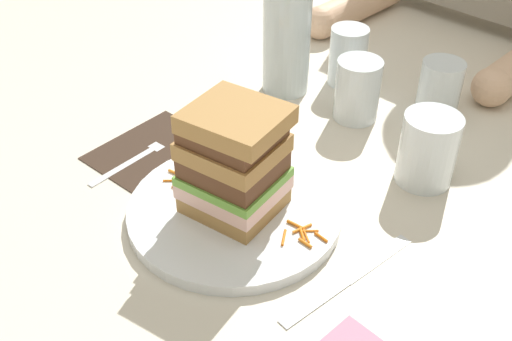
{
  "coord_description": "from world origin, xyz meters",
  "views": [
    {
      "loc": [
        0.42,
        -0.39,
        0.51
      ],
      "look_at": [
        0.0,
        0.03,
        0.06
      ],
      "focal_mm": 42.97,
      "sensor_mm": 36.0,
      "label": 1
    }
  ],
  "objects_px": {
    "knife": "(345,281)",
    "empty_tumbler_1": "(357,90)",
    "juice_glass": "(427,154)",
    "empty_tumbler_2": "(348,56)",
    "empty_tumbler_0": "(440,88)",
    "napkin_dark": "(152,149)",
    "sandwich": "(238,162)",
    "water_bottle": "(288,12)",
    "main_plate": "(239,212)",
    "fork": "(140,154)"
  },
  "relations": [
    {
      "from": "napkin_dark",
      "to": "sandwich",
      "type": "bearing_deg",
      "value": -3.53
    },
    {
      "from": "napkin_dark",
      "to": "empty_tumbler_2",
      "type": "distance_m",
      "value": 0.36
    },
    {
      "from": "sandwich",
      "to": "water_bottle",
      "type": "distance_m",
      "value": 0.33
    },
    {
      "from": "main_plate",
      "to": "water_bottle",
      "type": "distance_m",
      "value": 0.35
    },
    {
      "from": "empty_tumbler_2",
      "to": "fork",
      "type": "bearing_deg",
      "value": -101.22
    },
    {
      "from": "napkin_dark",
      "to": "fork",
      "type": "xyz_separation_m",
      "value": [
        0.0,
        -0.02,
        0.0
      ]
    },
    {
      "from": "juice_glass",
      "to": "empty_tumbler_0",
      "type": "height_order",
      "value": "juice_glass"
    },
    {
      "from": "knife",
      "to": "empty_tumbler_1",
      "type": "xyz_separation_m",
      "value": [
        -0.2,
        0.28,
        0.05
      ]
    },
    {
      "from": "juice_glass",
      "to": "empty_tumbler_2",
      "type": "relative_size",
      "value": 1.01
    },
    {
      "from": "water_bottle",
      "to": "empty_tumbler_1",
      "type": "xyz_separation_m",
      "value": [
        0.13,
        0.01,
        -0.09
      ]
    },
    {
      "from": "main_plate",
      "to": "sandwich",
      "type": "xyz_separation_m",
      "value": [
        0.0,
        0.0,
        0.08
      ]
    },
    {
      "from": "sandwich",
      "to": "empty_tumbler_1",
      "type": "xyz_separation_m",
      "value": [
        -0.04,
        0.29,
        -0.04
      ]
    },
    {
      "from": "napkin_dark",
      "to": "juice_glass",
      "type": "xyz_separation_m",
      "value": [
        0.31,
        0.21,
        0.04
      ]
    },
    {
      "from": "juice_glass",
      "to": "water_bottle",
      "type": "distance_m",
      "value": 0.31
    },
    {
      "from": "sandwich",
      "to": "empty_tumbler_0",
      "type": "xyz_separation_m",
      "value": [
        0.04,
        0.39,
        -0.04
      ]
    },
    {
      "from": "sandwich",
      "to": "fork",
      "type": "relative_size",
      "value": 0.85
    },
    {
      "from": "napkin_dark",
      "to": "knife",
      "type": "xyz_separation_m",
      "value": [
        0.35,
        -0.01,
        0.0
      ]
    },
    {
      "from": "fork",
      "to": "empty_tumbler_0",
      "type": "height_order",
      "value": "empty_tumbler_0"
    },
    {
      "from": "main_plate",
      "to": "empty_tumbler_2",
      "type": "height_order",
      "value": "empty_tumbler_2"
    },
    {
      "from": "knife",
      "to": "juice_glass",
      "type": "xyz_separation_m",
      "value": [
        -0.04,
        0.22,
        0.04
      ]
    },
    {
      "from": "water_bottle",
      "to": "empty_tumbler_2",
      "type": "distance_m",
      "value": 0.14
    },
    {
      "from": "fork",
      "to": "water_bottle",
      "type": "distance_m",
      "value": 0.31
    },
    {
      "from": "sandwich",
      "to": "juice_glass",
      "type": "bearing_deg",
      "value": 61.66
    },
    {
      "from": "empty_tumbler_2",
      "to": "knife",
      "type": "bearing_deg",
      "value": -52.17
    },
    {
      "from": "water_bottle",
      "to": "main_plate",
      "type": "bearing_deg",
      "value": -57.82
    },
    {
      "from": "knife",
      "to": "juice_glass",
      "type": "bearing_deg",
      "value": 100.35
    },
    {
      "from": "fork",
      "to": "juice_glass",
      "type": "xyz_separation_m",
      "value": [
        0.31,
        0.24,
        0.04
      ]
    },
    {
      "from": "sandwich",
      "to": "knife",
      "type": "relative_size",
      "value": 0.71
    },
    {
      "from": "empty_tumbler_0",
      "to": "sandwich",
      "type": "bearing_deg",
      "value": -96.29
    },
    {
      "from": "fork",
      "to": "empty_tumbler_1",
      "type": "xyz_separation_m",
      "value": [
        0.15,
        0.3,
        0.04
      ]
    },
    {
      "from": "empty_tumbler_2",
      "to": "napkin_dark",
      "type": "bearing_deg",
      "value": -102.15
    },
    {
      "from": "napkin_dark",
      "to": "fork",
      "type": "height_order",
      "value": "fork"
    },
    {
      "from": "napkin_dark",
      "to": "juice_glass",
      "type": "relative_size",
      "value": 1.7
    },
    {
      "from": "main_plate",
      "to": "juice_glass",
      "type": "height_order",
      "value": "juice_glass"
    },
    {
      "from": "knife",
      "to": "empty_tumbler_0",
      "type": "bearing_deg",
      "value": 107.34
    },
    {
      "from": "knife",
      "to": "water_bottle",
      "type": "xyz_separation_m",
      "value": [
        -0.33,
        0.27,
        0.13
      ]
    },
    {
      "from": "juice_glass",
      "to": "empty_tumbler_0",
      "type": "relative_size",
      "value": 1.14
    },
    {
      "from": "water_bottle",
      "to": "empty_tumbler_0",
      "type": "height_order",
      "value": "water_bottle"
    },
    {
      "from": "fork",
      "to": "sandwich",
      "type": "bearing_deg",
      "value": 3.16
    },
    {
      "from": "napkin_dark",
      "to": "juice_glass",
      "type": "bearing_deg",
      "value": 34.29
    },
    {
      "from": "knife",
      "to": "empty_tumbler_1",
      "type": "bearing_deg",
      "value": 125.48
    },
    {
      "from": "fork",
      "to": "knife",
      "type": "height_order",
      "value": "fork"
    },
    {
      "from": "knife",
      "to": "empty_tumbler_0",
      "type": "relative_size",
      "value": 2.34
    },
    {
      "from": "sandwich",
      "to": "empty_tumbler_2",
      "type": "bearing_deg",
      "value": 107.7
    },
    {
      "from": "main_plate",
      "to": "sandwich",
      "type": "bearing_deg",
      "value": 48.85
    },
    {
      "from": "empty_tumbler_0",
      "to": "juice_glass",
      "type": "bearing_deg",
      "value": -63.99
    },
    {
      "from": "juice_glass",
      "to": "empty_tumbler_2",
      "type": "xyz_separation_m",
      "value": [
        -0.24,
        0.14,
        0.01
      ]
    },
    {
      "from": "empty_tumbler_0",
      "to": "empty_tumbler_2",
      "type": "distance_m",
      "value": 0.16
    },
    {
      "from": "napkin_dark",
      "to": "empty_tumbler_1",
      "type": "distance_m",
      "value": 0.32
    },
    {
      "from": "knife",
      "to": "empty_tumbler_2",
      "type": "distance_m",
      "value": 0.45
    }
  ]
}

